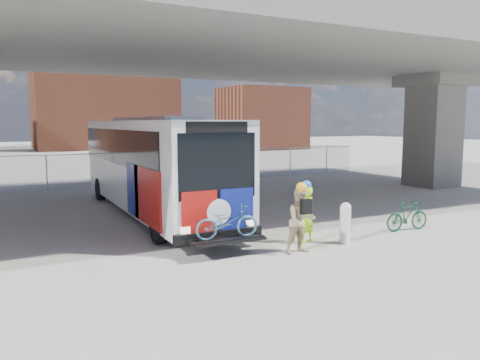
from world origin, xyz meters
TOP-DOWN VIEW (x-y plane):
  - ground at (0.00, 0.00)m, footprint 160.00×160.00m
  - bus at (-2.00, 3.37)m, footprint 2.67×12.91m
  - overpass at (0.00, 4.00)m, footprint 40.00×16.00m
  - chainlink_fence at (0.00, 12.00)m, footprint 30.00×0.06m
  - brick_buildings at (1.23, 48.23)m, footprint 54.00×22.00m
  - smokestack at (14.00, 55.00)m, footprint 2.20×2.20m
  - bollard at (1.64, -3.53)m, footprint 0.31×0.31m
  - cyclist_hivis at (0.67, -2.95)m, footprint 0.69×0.53m
  - cyclist_tan at (-0.10, -3.81)m, footprint 0.87×0.69m
  - bike_parked at (4.45, -3.22)m, footprint 1.65×0.62m

SIDE VIEW (x-z plane):
  - ground at x=0.00m, z-range 0.00..0.00m
  - bike_parked at x=4.45m, z-range 0.00..0.97m
  - bollard at x=1.64m, z-range 0.04..1.24m
  - cyclist_hivis at x=0.67m, z-range -0.03..1.80m
  - cyclist_tan at x=-0.10m, z-range -0.05..1.87m
  - chainlink_fence at x=0.00m, z-range -13.58..16.42m
  - bus at x=-2.00m, z-range 0.26..3.95m
  - brick_buildings at x=1.23m, z-range -0.58..11.42m
  - overpass at x=0.00m, z-range 2.57..10.52m
  - smokestack at x=14.00m, z-range 0.00..25.00m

